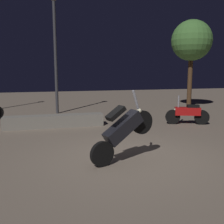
{
  "coord_description": "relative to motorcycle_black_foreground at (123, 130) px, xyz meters",
  "views": [
    {
      "loc": [
        -1.88,
        -5.86,
        2.09
      ],
      "look_at": [
        -0.19,
        0.72,
        1.0
      ],
      "focal_mm": 42.48,
      "sensor_mm": 36.0,
      "label": 1
    }
  ],
  "objects": [
    {
      "name": "ground_plane",
      "position": [
        0.2,
        0.28,
        -0.74
      ],
      "size": [
        40.0,
        40.0,
        0.0
      ],
      "primitive_type": "plane",
      "color": "#756656"
    },
    {
      "name": "motorcycle_black_foreground",
      "position": [
        0.0,
        0.0,
        0.0
      ],
      "size": [
        1.61,
        0.62,
        1.63
      ],
      "rotation": [
        0.0,
        0.0,
        0.32
      ],
      "color": "black",
      "rests_on": "ground_plane"
    },
    {
      "name": "motorcycle_red_parked_right",
      "position": [
        3.62,
        3.42,
        -0.31
      ],
      "size": [
        1.6,
        0.64,
        1.11
      ],
      "rotation": [
        0.0,
        0.0,
        2.8
      ],
      "color": "black",
      "rests_on": "ground_plane"
    },
    {
      "name": "streetlamp_far",
      "position": [
        -1.11,
        7.3,
        2.72
      ],
      "size": [
        0.36,
        0.36,
        5.53
      ],
      "color": "#38383D",
      "rests_on": "ground_plane"
    },
    {
      "name": "tree_left_bg",
      "position": [
        5.92,
        7.23,
        2.82
      ],
      "size": [
        2.11,
        2.11,
        4.66
      ],
      "color": "#4C331E",
      "rests_on": "ground_plane"
    },
    {
      "name": "planter_wall_low",
      "position": [
        -1.36,
        4.17,
        -0.52
      ],
      "size": [
        3.57,
        0.5,
        0.45
      ],
      "color": "gray",
      "rests_on": "ground_plane"
    }
  ]
}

